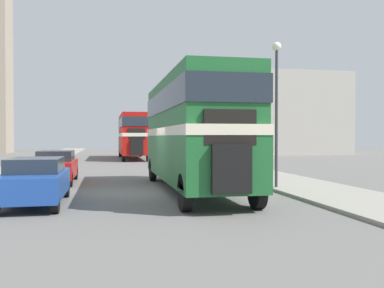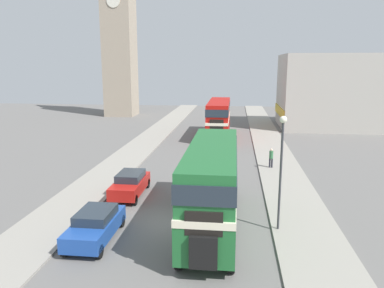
% 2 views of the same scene
% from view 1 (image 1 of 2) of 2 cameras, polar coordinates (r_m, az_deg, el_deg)
% --- Properties ---
extents(ground_plane, '(120.00, 120.00, 0.00)m').
position_cam_1_polar(ground_plane, '(16.76, -6.37, -6.44)').
color(ground_plane, slate).
extents(sidewalk_right, '(3.50, 120.00, 0.12)m').
position_cam_1_polar(sidewalk_right, '(18.59, 14.94, -5.54)').
color(sidewalk_right, gray).
rests_on(sidewalk_right, ground_plane).
extents(double_decker_bus, '(2.49, 10.87, 4.35)m').
position_cam_1_polar(double_decker_bus, '(16.83, 0.01, 2.45)').
color(double_decker_bus, '#1E602D').
rests_on(double_decker_bus, ground_plane).
extents(bus_distant, '(2.43, 11.22, 4.27)m').
position_cam_1_polar(bus_distant, '(41.96, -7.92, 1.51)').
color(bus_distant, '#B2140F').
rests_on(bus_distant, ground_plane).
extents(car_parked_near, '(1.80, 4.23, 1.48)m').
position_cam_1_polar(car_parked_near, '(14.45, -20.18, -4.62)').
color(car_parked_near, '#1E479E').
rests_on(car_parked_near, ground_plane).
extents(car_parked_mid, '(1.73, 4.24, 1.51)m').
position_cam_1_polar(car_parked_mid, '(20.85, -17.69, -2.86)').
color(car_parked_mid, red).
rests_on(car_parked_mid, ground_plane).
extents(pedestrian_walking, '(0.32, 0.32, 1.59)m').
position_cam_1_polar(pedestrian_walking, '(29.23, 3.39, -1.26)').
color(pedestrian_walking, '#282833').
rests_on(pedestrian_walking, sidewalk_right).
extents(street_lamp, '(0.36, 0.36, 5.86)m').
position_cam_1_polar(street_lamp, '(17.69, 11.21, 6.78)').
color(street_lamp, '#38383D').
rests_on(street_lamp, sidewalk_right).
extents(shop_building_block, '(18.13, 10.85, 9.83)m').
position_cam_1_polar(shop_building_block, '(54.44, 9.77, 3.88)').
color(shop_building_block, '#B2ADA3').
rests_on(shop_building_block, ground_plane).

